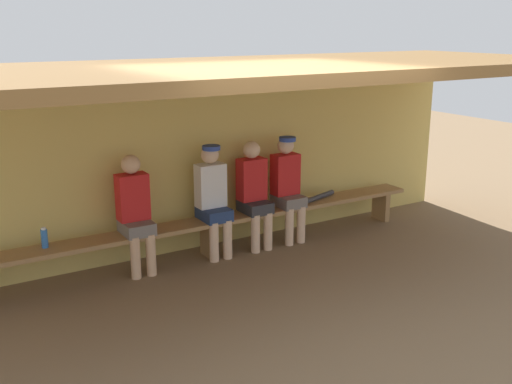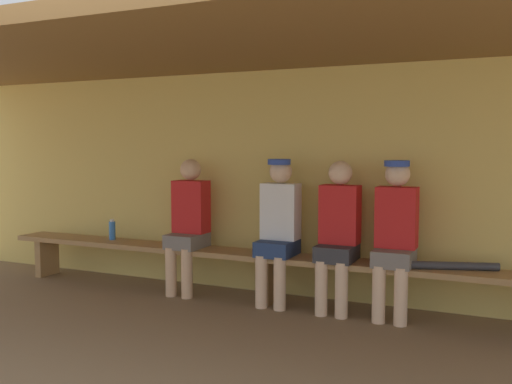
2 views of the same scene
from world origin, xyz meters
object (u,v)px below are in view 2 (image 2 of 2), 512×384
at_px(player_leftmost, 188,220).
at_px(water_bottle_green, 112,230).
at_px(baseball_bat, 450,266).
at_px(player_middle, 395,231).
at_px(player_in_red, 278,224).
at_px(bench, 271,262).
at_px(player_in_blue, 338,230).

bearing_deg(player_leftmost, water_bottle_green, 177.40).
bearing_deg(baseball_bat, player_middle, 161.70).
bearing_deg(water_bottle_green, player_in_red, -1.29).
bearing_deg(player_in_red, baseball_bat, -0.13).
relative_size(bench, player_in_blue, 4.49).
relative_size(bench, player_in_red, 4.46).
relative_size(player_middle, player_in_red, 1.00).
relative_size(player_leftmost, baseball_bat, 1.74).
bearing_deg(baseball_bat, player_in_red, 162.02).
distance_m(player_in_red, water_bottle_green, 1.95).
distance_m(bench, player_leftmost, 0.95).
bearing_deg(player_leftmost, bench, -0.20).
height_order(bench, player_in_red, player_in_red).
bearing_deg(player_in_red, player_leftmost, -179.97).
distance_m(player_in_blue, water_bottle_green, 2.51).
distance_m(bench, baseball_bat, 1.59).
bearing_deg(bench, player_middle, 0.18).
height_order(bench, player_in_blue, player_in_blue).
height_order(bench, water_bottle_green, water_bottle_green).
relative_size(player_middle, water_bottle_green, 6.11).
distance_m(bench, water_bottle_green, 1.87).
bearing_deg(player_in_blue, player_leftmost, 180.00).
distance_m(bench, player_in_blue, 0.73).
bearing_deg(player_in_red, player_middle, 0.00).
height_order(player_middle, player_leftmost, player_middle).
bearing_deg(player_leftmost, baseball_bat, -0.07).
bearing_deg(baseball_bat, player_in_blue, 161.97).
xyz_separation_m(player_in_red, water_bottle_green, (-1.94, 0.04, -0.18)).
xyz_separation_m(bench, player_middle, (1.14, 0.00, 0.36)).
relative_size(bench, player_leftmost, 4.49).
bearing_deg(player_in_red, player_in_blue, -0.05).
xyz_separation_m(bench, water_bottle_green, (-1.86, 0.05, 0.18)).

